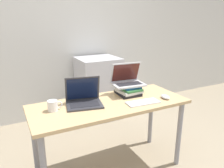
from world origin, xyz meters
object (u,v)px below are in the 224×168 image
Objects in this scene: laptop_on_books at (127,80)px; mini_fridge at (99,88)px; mug at (53,106)px; laptop_left at (84,99)px; book_stack at (129,90)px; wireless_keyboard at (143,102)px; mouse at (165,97)px.

mini_fridge is (0.14, 1.08, -0.42)m from laptop_on_books.
laptop_left is at bearing 3.36° from mug.
book_stack is 0.75× the size of laptop_on_books.
laptop_on_books is at bearing 6.68° from mug.
wireless_keyboard is at bearing -91.95° from book_stack.
laptop_on_books is (0.51, 0.08, 0.10)m from laptop_left.
laptop_on_books is 0.41m from mouse.
mug is at bearing -175.19° from book_stack.
laptop_left is at bearing -174.39° from book_stack.
mini_fridge is at bearing 60.69° from laptop_left.
mini_fridge is at bearing 94.83° from mouse.
laptop_on_books is at bearing 94.34° from book_stack.
book_stack is 0.80m from mug.
laptop_on_books reaches higher than mouse.
book_stack is 2.29× the size of mouse.
wireless_keyboard is at bearing -23.82° from laptop_left.
wireless_keyboard is 1.41m from mini_fridge.
laptop_on_books is 0.37× the size of mini_fridge.
book_stack reaches higher than mouse.
laptop_left reaches higher than wireless_keyboard.
mouse is at bearing -11.25° from mug.
mug reaches higher than wireless_keyboard.
laptop_on_books reaches higher than mini_fridge.
mug is (-0.78, 0.20, 0.04)m from wireless_keyboard.
mini_fridge is (0.14, 1.10, -0.32)m from book_stack.
laptop_on_books is (-0.00, 0.03, 0.10)m from book_stack.
laptop_on_books is at bearing 88.60° from wireless_keyboard.
laptop_left is 2.82× the size of mug.
laptop_left reaches higher than mug.
laptop_on_books is 1.16m from mini_fridge.
wireless_keyboard is 2.87× the size of mouse.
laptop_left is at bearing -119.31° from mini_fridge.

